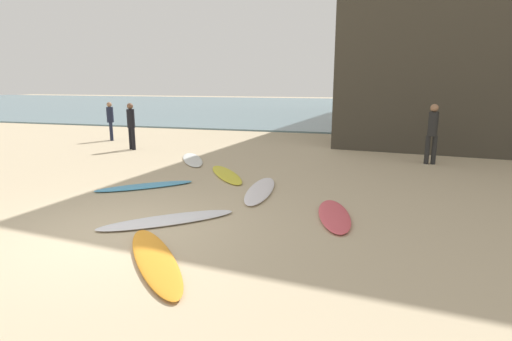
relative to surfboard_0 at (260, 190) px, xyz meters
name	(u,v)px	position (x,y,z in m)	size (l,w,h in m)	color
ground_plane	(110,233)	(-1.76, -3.21, -0.04)	(120.00, 120.00, 0.00)	#C6B28E
ocean_water	(329,107)	(-1.76, 31.13, 0.00)	(120.00, 40.00, 0.08)	slate
surfboard_0	(260,190)	(0.00, 0.00, 0.00)	(0.56, 2.48, 0.09)	white
surfboard_1	(145,186)	(-2.78, -0.37, -0.01)	(0.49, 2.31, 0.07)	#4CA1D2
surfboard_2	(192,160)	(-3.12, 3.08, -0.01)	(0.58, 2.48, 0.06)	silver
surfboard_3	(226,174)	(-1.33, 1.36, -0.01)	(0.54, 2.44, 0.06)	yellow
surfboard_4	(155,259)	(-0.44, -4.00, 0.00)	(0.52, 2.51, 0.09)	orange
surfboard_5	(168,220)	(-1.07, -2.44, -0.01)	(0.59, 2.49, 0.08)	silver
surfboard_6	(334,215)	(1.81, -1.35, 0.00)	(0.57, 1.99, 0.08)	#E1535E
beachgoer_near	(131,124)	(-6.18, 4.44, 0.92)	(0.38, 0.38, 1.72)	black
beachgoer_mid	(432,131)	(4.16, 4.57, 0.99)	(0.34, 0.30, 1.84)	black
beachgoer_far	(110,119)	(-8.40, 6.32, 0.86)	(0.39, 0.39, 1.64)	#191E33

